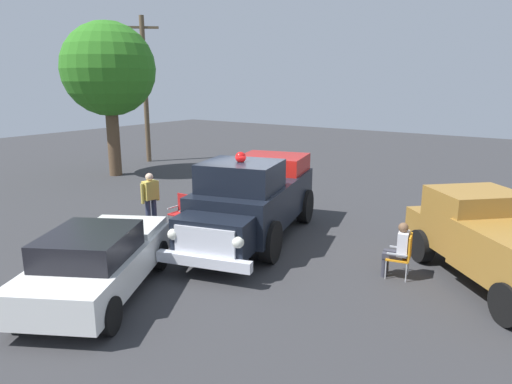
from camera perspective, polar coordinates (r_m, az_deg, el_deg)
name	(u,v)px	position (r m, az deg, el deg)	size (l,w,h in m)	color
ground_plane	(259,243)	(12.76, 0.37, -6.32)	(60.00, 60.00, 0.00)	#333335
vintage_fire_truck	(253,197)	(12.82, -0.35, -0.62)	(3.72, 6.31, 2.59)	black
classic_hot_rod	(98,260)	(10.15, -18.84, -7.92)	(3.74, 4.71, 1.46)	black
parked_pickup	(497,241)	(11.23, 27.54, -5.38)	(4.65, 4.69, 1.90)	black
lawn_chair_near_truck	(404,253)	(10.93, 17.73, -7.16)	(0.59, 0.59, 1.02)	#B7BABF
lawn_chair_by_car	(263,188)	(16.58, 0.83, 0.50)	(0.66, 0.67, 1.02)	#B7BABF
lawn_chair_spare	(181,209)	(14.10, -9.17, -2.03)	(0.52, 0.50, 1.02)	#B7BABF
spectator_seated	(398,248)	(10.90, 17.08, -6.56)	(0.60, 0.47, 1.29)	#383842
spectator_standing	(150,196)	(14.18, -12.87, -0.54)	(0.31, 0.65, 1.68)	#2D334C
oak_tree_left	(109,70)	(22.42, -17.69, 14.11)	(4.17, 4.17, 6.93)	brown
utility_pole	(145,88)	(25.95, -13.48, 12.34)	(1.35, 1.22, 7.62)	brown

